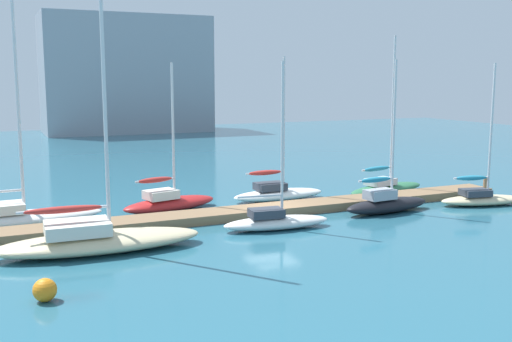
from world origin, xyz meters
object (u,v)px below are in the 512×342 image
object	(u,v)px
mooring_buoy_orange	(45,290)
sailboat_1	(96,238)
sailboat_2	(169,201)
sailboat_0	(13,215)
harbor_building_distant	(126,75)
sailboat_3	(275,220)
sailboat_4	(278,192)
sailboat_6	(386,186)
sailboat_5	(386,202)
sailboat_7	(482,197)

from	to	relation	value
mooring_buoy_orange	sailboat_1	bearing A→B (deg)	63.83
sailboat_2	sailboat_0	bearing A→B (deg)	168.77
sailboat_1	harbor_building_distant	distance (m)	58.20
sailboat_0	sailboat_3	size ratio (longest dim) A/B	1.61
sailboat_4	sailboat_6	xyz separation A→B (m)	(6.92, -0.98, 0.02)
sailboat_3	sailboat_6	bearing A→B (deg)	32.97
sailboat_3	mooring_buoy_orange	size ratio (longest dim) A/B	10.33
sailboat_6	mooring_buoy_orange	xyz separation A→B (m)	(-20.75, -10.43, -0.14)
sailboat_3	harbor_building_distant	world-z (taller)	harbor_building_distant
mooring_buoy_orange	sailboat_5	bearing A→B (deg)	19.15
sailboat_5	sailboat_4	bearing A→B (deg)	120.82
sailboat_3	sailboat_4	distance (m)	6.81
sailboat_3	sailboat_5	size ratio (longest dim) A/B	0.98
sailboat_3	harbor_building_distant	size ratio (longest dim) A/B	0.37
sailboat_3	sailboat_4	world-z (taller)	sailboat_4
sailboat_4	harbor_building_distant	bearing A→B (deg)	87.61
sailboat_6	harbor_building_distant	world-z (taller)	harbor_building_distant
sailboat_1	mooring_buoy_orange	distance (m)	5.53
sailboat_4	sailboat_5	bearing A→B (deg)	-54.58
sailboat_5	sailboat_3	bearing A→B (deg)	-178.21
sailboat_0	sailboat_1	bearing A→B (deg)	-67.25
sailboat_0	mooring_buoy_orange	bearing A→B (deg)	-90.56
sailboat_3	sailboat_7	distance (m)	12.92
sailboat_1	sailboat_3	xyz separation A→B (m)	(8.30, 0.39, -0.14)
sailboat_4	mooring_buoy_orange	bearing A→B (deg)	-140.45
sailboat_1	sailboat_7	xyz separation A→B (m)	(21.21, 0.55, -0.13)
mooring_buoy_orange	harbor_building_distant	xyz separation A→B (m)	(15.93, 61.15, 7.17)
sailboat_0	sailboat_6	xyz separation A→B (m)	(21.20, -0.54, -0.01)
sailboat_1	sailboat_3	size ratio (longest dim) A/B	1.78
sailboat_1	sailboat_7	bearing A→B (deg)	3.31
sailboat_0	mooring_buoy_orange	xyz separation A→B (m)	(0.45, -10.97, -0.16)
sailboat_1	sailboat_6	size ratio (longest dim) A/B	1.45
sailboat_4	sailboat_7	world-z (taller)	sailboat_4
sailboat_2	sailboat_7	distance (m)	17.35
sailboat_3	sailboat_4	bearing A→B (deg)	68.99
sailboat_2	sailboat_5	distance (m)	11.54
mooring_buoy_orange	harbor_building_distant	size ratio (longest dim) A/B	0.04
sailboat_0	mooring_buoy_orange	world-z (taller)	sailboat_0
sailboat_0	harbor_building_distant	xyz separation A→B (m)	(16.38, 50.17, 7.02)
sailboat_2	sailboat_6	world-z (taller)	sailboat_6
sailboat_2	sailboat_6	distance (m)	13.49
sailboat_3	mooring_buoy_orange	bearing A→B (deg)	-147.48
sailboat_4	mooring_buoy_orange	size ratio (longest dim) A/B	10.92
sailboat_0	sailboat_1	size ratio (longest dim) A/B	0.90
sailboat_2	harbor_building_distant	bearing A→B (deg)	66.63
sailboat_0	sailboat_2	bearing A→B (deg)	-0.59
harbor_building_distant	mooring_buoy_orange	bearing A→B (deg)	-104.60
sailboat_0	sailboat_3	distance (m)	12.52
sailboat_4	harbor_building_distant	world-z (taller)	harbor_building_distant
sailboat_4	sailboat_6	bearing A→B (deg)	-8.05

